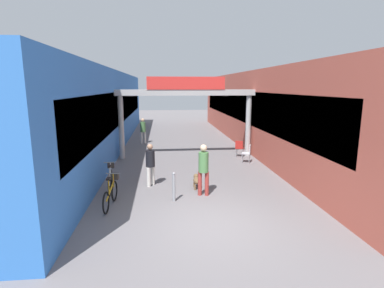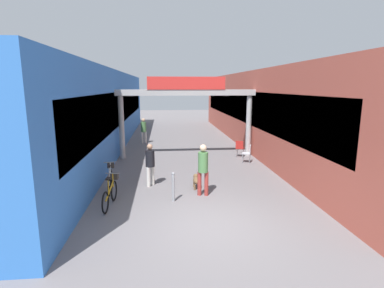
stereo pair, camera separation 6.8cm
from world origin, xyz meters
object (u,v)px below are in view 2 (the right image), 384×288
Objects in this scene: bicycle_silver_second at (110,178)px; bollard_post_metal at (173,187)px; pedestrian_companion at (150,162)px; cafe_chair_aluminium_nearer at (248,152)px; pedestrian_with_dog at (203,166)px; pedestrian_carrying_crate at (144,129)px; cafe_chair_red_farther at (240,147)px; dog_on_leash at (196,180)px; bicycle_orange_nearest at (111,192)px.

bicycle_silver_second is 2.60m from bollard_post_metal.
cafe_chair_aluminium_nearer is (4.64, 3.05, -0.38)m from pedestrian_companion.
pedestrian_with_dog is at bearing -32.99° from pedestrian_companion.
bollard_post_metal is (2.24, -1.32, 0.07)m from bicycle_silver_second.
pedestrian_with_dog is at bearing -14.68° from bicycle_silver_second.
pedestrian_companion is 1.55m from bicycle_silver_second.
pedestrian_companion is 0.98× the size of pedestrian_carrying_crate.
pedestrian_companion is at bearing -84.83° from pedestrian_carrying_crate.
bollard_post_metal is at bearing -30.51° from bicycle_silver_second.
pedestrian_companion is 6.24m from cafe_chair_red_farther.
bicycle_orange_nearest is (-2.87, -1.39, 0.14)m from dog_on_leash.
dog_on_leash is at bearing 100.27° from pedestrian_with_dog.
pedestrian_carrying_crate is (-2.63, 9.88, -0.09)m from pedestrian_with_dog.
pedestrian_with_dog is 1.11× the size of pedestrian_companion.
pedestrian_with_dog is 1.25m from bollard_post_metal.
bollard_post_metal is 7.01m from cafe_chair_red_farther.
pedestrian_carrying_crate is (-0.79, 8.68, 0.03)m from pedestrian_companion.
cafe_chair_aluminium_nearer is at bearing -85.20° from cafe_chair_red_farther.
pedestrian_with_dog is 2.02× the size of cafe_chair_red_farther.
cafe_chair_aluminium_nearer is at bearing 56.62° from pedestrian_with_dog.
dog_on_leash is at bearing -13.70° from pedestrian_companion.
bollard_post_metal is (1.98, 0.14, 0.07)m from bicycle_orange_nearest.
pedestrian_carrying_crate is 10.50m from bicycle_orange_nearest.
cafe_chair_red_farther is at bearing 57.86° from bollard_post_metal.
dog_on_leash is at bearing -130.30° from cafe_chair_aluminium_nearer.
bicycle_orange_nearest is at bearing -154.22° from dog_on_leash.
cafe_chair_red_farther is at bearing 43.31° from pedestrian_companion.
cafe_chair_aluminium_nearer is (6.07, 3.39, 0.10)m from bicycle_silver_second.
pedestrian_with_dog is at bearing 24.07° from bollard_post_metal.
pedestrian_with_dog is 10.22m from pedestrian_carrying_crate.
bollard_post_metal reaches higher than dog_on_leash.
pedestrian_carrying_crate is 6.92m from cafe_chair_red_farther.
bicycle_silver_second is (-3.27, 0.86, -0.60)m from pedestrian_with_dog.
cafe_chair_red_farther is (2.83, 4.69, 0.24)m from dog_on_leash.
pedestrian_companion is 0.96× the size of bicycle_silver_second.
bicycle_orange_nearest reaches higher than cafe_chair_aluminium_nearer.
cafe_chair_red_farther is (5.97, 4.61, 0.10)m from bicycle_silver_second.
cafe_chair_aluminium_nearer is (3.83, 4.71, 0.04)m from bollard_post_metal.
cafe_chair_aluminium_nearer is (2.94, 3.46, 0.24)m from dog_on_leash.
pedestrian_companion is at bearing 56.96° from bicycle_orange_nearest.
bicycle_silver_second is 6.95m from cafe_chair_aluminium_nearer.
pedestrian_companion is 1.86m from dog_on_leash.
dog_on_leash is at bearing -74.72° from pedestrian_carrying_crate.
pedestrian_carrying_crate is 1.86× the size of cafe_chair_aluminium_nearer.
dog_on_leash is at bearing 25.78° from bicycle_orange_nearest.
pedestrian_with_dog is 1.08m from dog_on_leash.
pedestrian_carrying_crate is at bearing 104.89° from pedestrian_with_dog.
bollard_post_metal is (1.59, -10.34, -0.44)m from pedestrian_carrying_crate.
pedestrian_carrying_crate is 9.05m from bicycle_silver_second.
dog_on_leash is 0.66× the size of bollard_post_metal.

